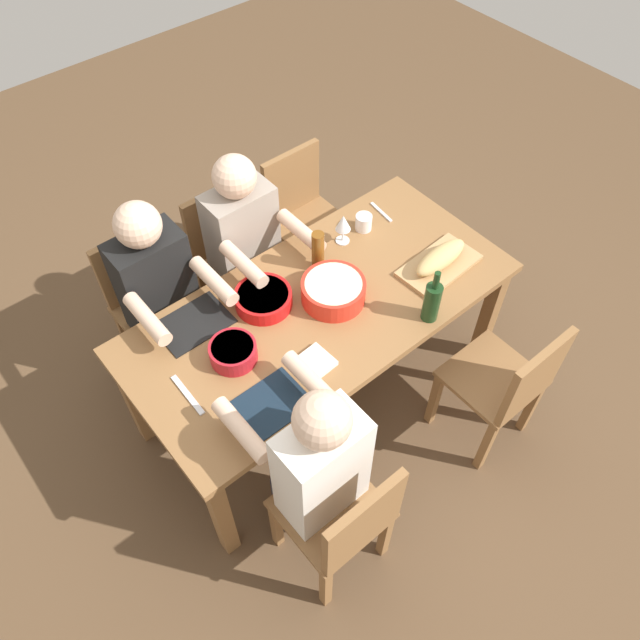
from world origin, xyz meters
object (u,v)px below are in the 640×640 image
(beer_bottle, at_px, (318,251))
(diner_far_center, at_px, (247,243))
(serving_bowl_greens, at_px, (233,351))
(napkin_stack, at_px, (315,362))
(cutting_board, at_px, (439,265))
(wine_glass, at_px, (343,224))
(bread_loaf, at_px, (441,257))
(chair_near_right, at_px, (508,384))
(chair_far_right, at_px, (303,213))
(wine_bottle, at_px, (432,301))
(chair_far_left, at_px, (151,298))
(dining_table, at_px, (320,317))
(diner_near_left, at_px, (315,464))
(chair_far_center, at_px, (231,253))
(serving_bowl_pasta, at_px, (333,290))
(diner_far_left, at_px, (161,291))
(chair_near_left, at_px, (345,520))
(serving_bowl_fruit, at_px, (263,298))
(cup_far_right, at_px, (364,222))

(beer_bottle, bearing_deg, diner_far_center, 110.04)
(serving_bowl_greens, bearing_deg, beer_bottle, 16.11)
(serving_bowl_greens, distance_m, napkin_stack, 0.35)
(cutting_board, relative_size, wine_glass, 2.41)
(bread_loaf, bearing_deg, chair_near_right, -98.62)
(wine_glass, distance_m, napkin_stack, 0.76)
(diner_far_center, distance_m, cutting_board, 0.96)
(chair_far_right, xyz_separation_m, wine_bottle, (-0.17, -1.12, 0.37))
(chair_far_left, bearing_deg, dining_table, -56.40)
(diner_near_left, height_order, wine_bottle, diner_near_left)
(chair_far_center, bearing_deg, serving_bowl_pasta, -84.69)
(diner_far_left, bearing_deg, cutting_board, -34.66)
(diner_near_left, bearing_deg, cutting_board, 19.71)
(bread_loaf, bearing_deg, serving_bowl_pasta, 161.55)
(bread_loaf, xyz_separation_m, beer_bottle, (-0.45, 0.37, 0.04))
(chair_near_left, relative_size, diner_far_center, 0.71)
(diner_near_left, bearing_deg, serving_bowl_pasta, 44.53)
(cutting_board, bearing_deg, chair_far_center, 122.15)
(diner_near_left, bearing_deg, chair_far_right, 52.91)
(chair_far_right, relative_size, wine_glass, 5.12)
(serving_bowl_greens, height_order, wine_bottle, wine_bottle)
(serving_bowl_greens, distance_m, bread_loaf, 1.08)
(chair_far_left, bearing_deg, napkin_stack, -74.38)
(chair_near_left, relative_size, bread_loaf, 2.66)
(chair_near_right, relative_size, bread_loaf, 2.66)
(diner_far_left, height_order, serving_bowl_fruit, diner_far_left)
(dining_table, relative_size, napkin_stack, 13.08)
(diner_near_left, distance_m, serving_bowl_fruit, 0.81)
(dining_table, xyz_separation_m, serving_bowl_greens, (-0.47, 0.01, 0.13))
(diner_near_left, xyz_separation_m, cup_far_right, (1.00, 0.82, 0.08))
(chair_near_right, bearing_deg, diner_far_left, 127.09)
(diner_near_left, relative_size, bread_loaf, 3.75)
(serving_bowl_fruit, bearing_deg, cutting_board, -24.04)
(napkin_stack, bearing_deg, cup_far_right, 34.12)
(wine_bottle, xyz_separation_m, beer_bottle, (-0.19, 0.55, 0.00))
(diner_near_left, bearing_deg, napkin_stack, 50.39)
(cup_far_right, bearing_deg, chair_near_right, -89.33)
(chair_far_right, distance_m, diner_far_center, 0.58)
(diner_far_center, bearing_deg, wine_glass, -42.90)
(diner_far_center, bearing_deg, diner_near_left, -113.67)
(chair_near_left, bearing_deg, serving_bowl_fruit, 71.51)
(serving_bowl_fruit, distance_m, cutting_board, 0.86)
(serving_bowl_fruit, bearing_deg, wine_bottle, -45.47)
(serving_bowl_greens, xyz_separation_m, wine_glass, (0.82, 0.24, 0.07))
(chair_far_center, xyz_separation_m, cutting_board, (0.59, -0.94, 0.27))
(chair_near_right, xyz_separation_m, wine_glass, (-0.15, 1.01, 0.37))
(chair_near_right, height_order, serving_bowl_pasta, chair_near_right)
(chair_far_left, xyz_separation_m, chair_far_right, (1.01, 0.00, 0.00))
(chair_far_right, bearing_deg, dining_table, -123.60)
(serving_bowl_pasta, distance_m, wine_bottle, 0.45)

